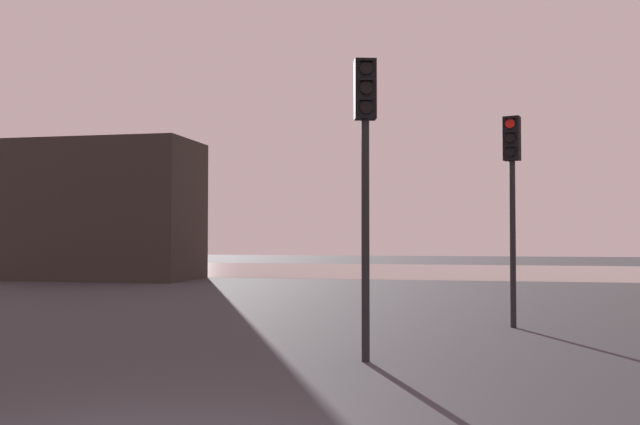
{
  "coord_description": "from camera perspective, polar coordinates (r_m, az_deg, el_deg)",
  "views": [
    {
      "loc": [
        2.6,
        -5.21,
        1.87
      ],
      "look_at": [
        0.5,
        5.0,
        2.2
      ],
      "focal_mm": 40.0,
      "sensor_mm": 36.0,
      "label": 1
    }
  ],
  "objects": [
    {
      "name": "water_strip",
      "position": [
        38.02,
        7.72,
        -4.63
      ],
      "size": [
        80.0,
        16.0,
        0.01
      ],
      "primitive_type": "cube",
      "color": "gray",
      "rests_on": "ground"
    },
    {
      "name": "traffic_light_center",
      "position": [
        10.66,
        3.65,
        4.93
      ],
      "size": [
        0.37,
        0.39,
        4.5
      ],
      "rotation": [
        0.0,
        0.0,
        3.4
      ],
      "color": "black",
      "rests_on": "ground"
    },
    {
      "name": "distant_building",
      "position": [
        31.88,
        -17.3,
        0.16
      ],
      "size": [
        8.39,
        4.0,
        5.86
      ],
      "primitive_type": "cube",
      "color": "#2D2823",
      "rests_on": "ground"
    },
    {
      "name": "traffic_light_far_right",
      "position": [
        15.02,
        15.12,
        2.51
      ],
      "size": [
        0.38,
        0.4,
        4.29
      ],
      "rotation": [
        0.0,
        0.0,
        2.84
      ],
      "color": "black",
      "rests_on": "ground"
    }
  ]
}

